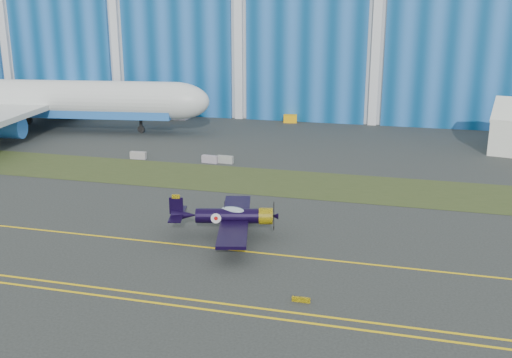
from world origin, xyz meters
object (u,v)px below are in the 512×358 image
(jetliner, at_px, (25,58))
(shipping_container, at_px, (170,110))
(warbird, at_px, (228,216))
(tug, at_px, (290,119))

(jetliner, height_order, shipping_container, jetliner)
(warbird, xyz_separation_m, tug, (-5.11, 50.29, -1.19))
(tug, bearing_deg, shipping_container, 173.54)
(jetliner, relative_size, shipping_container, 10.31)
(warbird, bearing_deg, jetliner, 126.91)
(warbird, xyz_separation_m, shipping_container, (-25.49, 48.96, -0.37))
(jetliner, distance_m, shipping_container, 23.94)
(shipping_container, height_order, tug, shipping_container)
(shipping_container, bearing_deg, jetliner, -137.25)
(tug, bearing_deg, warbird, -94.38)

